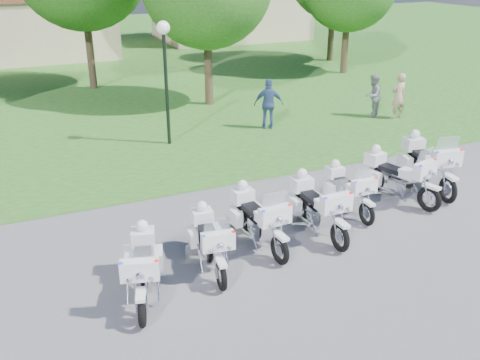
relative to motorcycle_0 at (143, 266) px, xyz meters
name	(u,v)px	position (x,y,z in m)	size (l,w,h in m)	color
ground	(296,227)	(4.12, 1.26, -0.64)	(100.00, 100.00, 0.00)	#535358
grass_lawn	(98,54)	(4.12, 28.26, -0.64)	(100.00, 48.00, 0.01)	#2A5A1C
motorcycle_0	(143,266)	(0.00, 0.00, 0.00)	(1.16, 2.23, 1.54)	black
motorcycle_1	(210,240)	(1.56, 0.46, -0.03)	(0.88, 2.19, 1.48)	black
motorcycle_2	(258,217)	(2.90, 0.92, 0.02)	(0.86, 2.37, 1.59)	black
motorcycle_3	(317,205)	(4.45, 0.89, 0.04)	(0.80, 2.43, 1.64)	black
motorcycle_4	(348,189)	(5.78, 1.55, -0.04)	(0.73, 2.14, 1.43)	black
motorcycle_5	(397,175)	(7.41, 1.62, 0.05)	(1.22, 2.40, 1.65)	black
motorcycle_6	(427,162)	(8.72, 1.93, 0.10)	(1.18, 2.63, 1.78)	black
lamp_post	(165,53)	(3.10, 8.55, 2.52)	(0.44, 0.44, 4.20)	black
building_east	(231,11)	(15.12, 31.26, 1.42)	(11.44, 7.28, 4.10)	tan
bystander_a	(398,96)	(12.47, 7.82, 0.28)	(0.67, 0.44, 1.85)	tan
bystander_b	(373,96)	(11.71, 8.49, 0.22)	(0.84, 0.66, 1.74)	gray
bystander_c	(269,104)	(7.12, 8.76, 0.30)	(1.11, 0.46, 1.89)	#364E82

